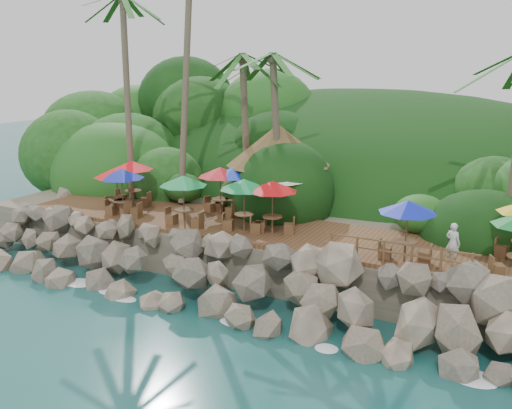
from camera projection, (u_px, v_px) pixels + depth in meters
The scene contains 12 objects.
ground at pixel (187, 317), 23.10m from camera, with size 140.00×140.00×0.00m, color #19514F.
land_base at pixel (328, 206), 36.55m from camera, with size 32.00×25.20×2.10m, color gray.
jungle_hill at pixel (363, 198), 43.24m from camera, with size 44.80×28.00×15.40m, color #143811.
seawall at pixel (213, 275), 24.53m from camera, with size 29.00×4.00×2.30m, color gray, non-canonical shape.
terrace at pixel (256, 228), 27.70m from camera, with size 26.00×5.00×0.20m, color brown.
jungle_foliage at pixel (322, 226), 35.95m from camera, with size 44.00×16.00×12.00m, color #143811, non-canonical shape.
foam_line at pixel (192, 314), 23.35m from camera, with size 25.20×0.80×0.06m.
palms at pixel (301, 18), 27.31m from camera, with size 28.40×7.20×15.44m.
palapa at pixel (278, 145), 30.21m from camera, with size 5.62×5.62×4.60m.
dining_clusters at pixel (257, 186), 26.76m from camera, with size 22.16×5.49×2.53m.
railing at pixel (398, 252), 22.11m from camera, with size 6.10×0.10×1.00m.
waiter at pixel (453, 243), 22.42m from camera, with size 0.61×0.40×1.68m, color silver.
Camera 1 is at (12.41, -17.48, 10.14)m, focal length 39.73 mm.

